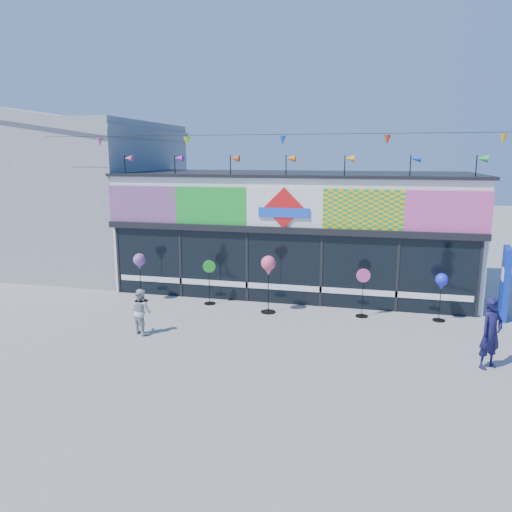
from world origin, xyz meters
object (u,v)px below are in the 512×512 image
(child, at_px, (141,311))
(adult_man, at_px, (491,333))
(spinner_1, at_px, (209,281))
(spinner_2, at_px, (268,267))
(spinner_3, at_px, (363,291))
(spinner_0, at_px, (140,263))
(spinner_4, at_px, (441,283))
(blue_sign, at_px, (505,283))

(child, bearing_deg, adult_man, -153.10)
(spinner_1, height_order, spinner_2, spinner_2)
(spinner_3, distance_m, child, 6.37)
(spinner_3, bearing_deg, child, -153.30)
(spinner_0, distance_m, spinner_3, 7.10)
(spinner_0, distance_m, spinner_1, 2.35)
(spinner_1, relative_size, adult_man, 0.88)
(spinner_1, distance_m, spinner_4, 6.99)
(blue_sign, xyz_separation_m, child, (-9.70, -3.74, -0.44))
(spinner_0, height_order, spinner_4, spinner_0)
(spinner_0, xyz_separation_m, adult_man, (9.97, -2.93, -0.46))
(spinner_4, distance_m, child, 8.43)
(blue_sign, height_order, spinner_3, blue_sign)
(spinner_0, distance_m, spinner_4, 9.26)
(spinner_0, bearing_deg, spinner_4, 1.49)
(spinner_1, bearing_deg, blue_sign, 4.72)
(adult_man, bearing_deg, spinner_2, 114.48)
(blue_sign, bearing_deg, spinner_1, -168.26)
(blue_sign, height_order, spinner_2, blue_sign)
(adult_man, height_order, child, adult_man)
(spinner_0, height_order, spinner_1, spinner_0)
(spinner_2, distance_m, adult_man, 6.34)
(blue_sign, distance_m, child, 10.41)
(spinner_3, relative_size, child, 1.18)
(spinner_1, xyz_separation_m, spinner_3, (4.80, -0.16, 0.01))
(blue_sign, relative_size, spinner_4, 1.49)
(spinner_2, distance_m, spinner_3, 2.87)
(spinner_3, bearing_deg, spinner_4, 3.60)
(adult_man, bearing_deg, child, 139.30)
(adult_man, bearing_deg, spinner_4, 63.07)
(blue_sign, bearing_deg, spinner_4, -150.85)
(spinner_0, bearing_deg, spinner_3, 0.84)
(spinner_2, bearing_deg, blue_sign, 9.64)
(spinner_0, xyz_separation_m, spinner_4, (9.26, 0.24, -0.15))
(blue_sign, bearing_deg, spinner_0, -167.90)
(blue_sign, relative_size, adult_man, 1.28)
(spinner_3, distance_m, spinner_4, 2.21)
(blue_sign, height_order, adult_man, blue_sign)
(blue_sign, xyz_separation_m, spinner_2, (-6.80, -1.15, 0.35))
(spinner_2, height_order, spinner_3, spinner_2)
(blue_sign, xyz_separation_m, spinner_0, (-11.09, -0.99, 0.22))
(adult_man, relative_size, child, 1.33)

